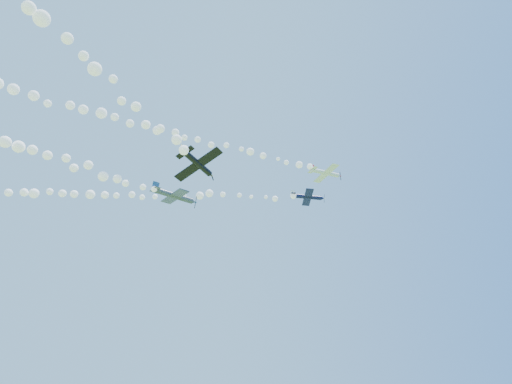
{
  "coord_description": "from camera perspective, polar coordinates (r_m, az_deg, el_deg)",
  "views": [
    {
      "loc": [
        -3.79,
        -69.48,
        2.0
      ],
      "look_at": [
        5.74,
        -7.97,
        45.34
      ],
      "focal_mm": 30.0,
      "sensor_mm": 36.0,
      "label": 1
    }
  ],
  "objects": [
    {
      "name": "plane_grey",
      "position": [
        71.0,
        -10.82,
        -0.5
      ],
      "size": [
        7.85,
        8.11,
        2.57
      ],
      "rotation": [
        0.26,
        -0.02,
        0.42
      ],
      "color": "#3C4257"
    },
    {
      "name": "plane_white",
      "position": [
        82.77,
        9.28,
        2.54
      ],
      "size": [
        6.97,
        7.36,
        1.87
      ],
      "rotation": [
        0.1,
        -0.06,
        0.24
      ],
      "color": "silver"
    },
    {
      "name": "smoke_trail_white",
      "position": [
        73.75,
        -20.27,
        9.87
      ],
      "size": [
        77.12,
        21.09,
        2.95
      ],
      "primitive_type": null,
      "color": "white"
    },
    {
      "name": "plane_navy",
      "position": [
        89.44,
        6.89,
        -0.65
      ],
      "size": [
        7.37,
        7.74,
        2.85
      ],
      "rotation": [
        0.13,
        0.09,
        -0.12
      ],
      "color": "#0D0F3B"
    },
    {
      "name": "smoke_trail_navy",
      "position": [
        92.71,
        -18.87,
        -0.31
      ],
      "size": [
        76.47,
        11.96,
        2.89
      ],
      "primitive_type": null,
      "color": "white"
    },
    {
      "name": "plane_black",
      "position": [
        54.18,
        -7.73,
        3.74
      ],
      "size": [
        5.85,
        5.78,
        2.35
      ],
      "rotation": [
        -0.33,
        -0.05,
        0.91
      ],
      "color": "black"
    }
  ]
}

